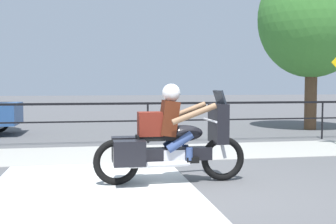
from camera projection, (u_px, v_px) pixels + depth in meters
The scene contains 6 objects.
ground_plane at pixel (192, 188), 6.37m from camera, with size 120.00×120.00×0.00m, color #565659.
sidewalk_band at pixel (157, 152), 9.71m from camera, with size 44.00×2.40×0.01m, color #A8A59E.
crosswalk_band at pixel (93, 195), 5.91m from camera, with size 3.07×6.00×0.01m, color silver.
fence_railing at pixel (148, 111), 11.24m from camera, with size 36.00×0.05×1.10m.
motorcycle at pixel (170, 139), 6.65m from camera, with size 2.44×0.76×1.58m.
tree_behind_sign at pixel (312, 19), 14.55m from camera, with size 3.73×3.73×5.93m.
Camera 1 is at (-1.50, -6.12, 1.55)m, focal length 45.00 mm.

